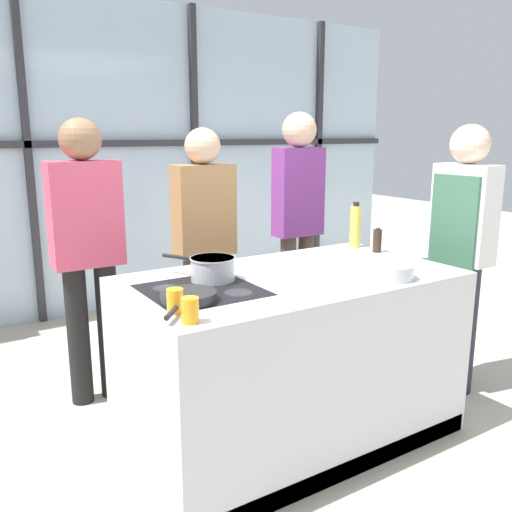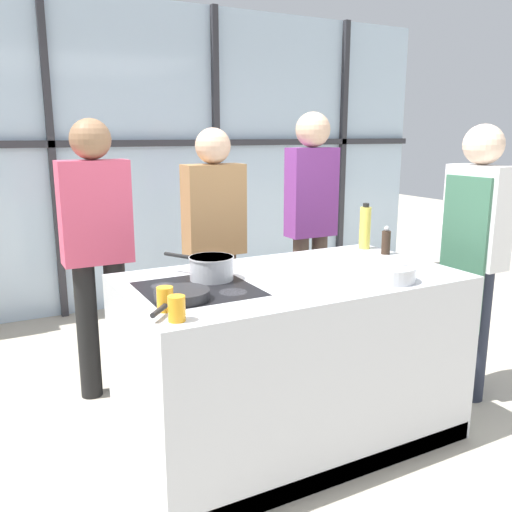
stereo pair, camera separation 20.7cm
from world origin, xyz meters
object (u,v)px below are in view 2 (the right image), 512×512
(white_plate, at_px, (356,269))
(juice_glass_far, at_px, (165,299))
(oil_bottle, at_px, (365,227))
(juice_glass_near, at_px, (177,309))
(spectator_center_left, at_px, (214,235))
(saucepan, at_px, (211,267))
(pepper_grinder, at_px, (386,242))
(spectator_far_left, at_px, (97,241))
(mixing_bowl, at_px, (390,273))
(chef, at_px, (474,244))
(frying_pan, at_px, (181,295))
(spectator_center_right, at_px, (311,213))

(white_plate, xyz_separation_m, juice_glass_far, (-1.12, -0.18, 0.04))
(oil_bottle, distance_m, juice_glass_far, 1.64)
(juice_glass_near, height_order, juice_glass_far, same)
(spectator_center_left, relative_size, saucepan, 4.34)
(juice_glass_near, bearing_deg, pepper_grinder, 19.76)
(spectator_far_left, bearing_deg, mixing_bowl, 131.31)
(spectator_center_left, bearing_deg, saucepan, 65.42)
(spectator_far_left, bearing_deg, pepper_grinder, 151.87)
(chef, bearing_deg, oil_bottle, 46.64)
(spectator_far_left, xyz_separation_m, frying_pan, (0.12, -1.12, -0.05))
(spectator_center_right, bearing_deg, white_plate, 68.76)
(frying_pan, bearing_deg, juice_glass_far, -134.96)
(juice_glass_near, relative_size, juice_glass_far, 1.00)
(oil_bottle, xyz_separation_m, juice_glass_far, (-1.52, -0.60, -0.09))
(saucepan, relative_size, juice_glass_far, 3.76)
(spectator_center_right, bearing_deg, oil_bottle, 88.74)
(saucepan, xyz_separation_m, juice_glass_near, (-0.36, -0.51, -0.01))
(spectator_center_right, height_order, white_plate, spectator_center_right)
(spectator_far_left, distance_m, spectator_center_left, 0.77)
(juice_glass_far, bearing_deg, spectator_center_right, 38.83)
(mixing_bowl, xyz_separation_m, pepper_grinder, (0.39, 0.48, 0.04))
(spectator_center_right, relative_size, pepper_grinder, 10.25)
(chef, xyz_separation_m, spectator_far_left, (-2.01, 1.08, 0.01))
(frying_pan, xyz_separation_m, white_plate, (1.01, 0.07, -0.02))
(chef, distance_m, mixing_bowl, 0.89)
(oil_bottle, bearing_deg, white_plate, -133.30)
(spectator_center_left, xyz_separation_m, frying_pan, (-0.65, -1.12, -0.02))
(pepper_grinder, bearing_deg, juice_glass_near, -160.24)
(spectator_far_left, distance_m, mixing_bowl, 1.74)
(saucepan, bearing_deg, spectator_far_left, 113.55)
(juice_glass_near, bearing_deg, mixing_bowl, 3.29)
(frying_pan, xyz_separation_m, mixing_bowl, (1.03, -0.19, 0.02))
(chef, height_order, white_plate, chef)
(chef, height_order, spectator_center_left, chef)
(oil_bottle, relative_size, juice_glass_near, 2.84)
(spectator_center_right, height_order, saucepan, spectator_center_right)
(pepper_grinder, height_order, juice_glass_near, pepper_grinder)
(frying_pan, bearing_deg, spectator_far_left, 96.33)
(mixing_bowl, relative_size, pepper_grinder, 1.43)
(spectator_far_left, xyz_separation_m, oil_bottle, (1.53, -0.64, 0.06))
(mixing_bowl, bearing_deg, spectator_center_left, 106.05)
(frying_pan, distance_m, white_plate, 1.01)
(spectator_center_right, distance_m, white_plate, 1.14)
(chef, height_order, oil_bottle, chef)
(chef, relative_size, spectator_center_right, 0.95)
(mixing_bowl, relative_size, juice_glass_near, 2.43)
(pepper_grinder, bearing_deg, frying_pan, -168.12)
(spectator_far_left, relative_size, saucepan, 4.48)
(mixing_bowl, xyz_separation_m, juice_glass_near, (-1.14, -0.07, 0.01))
(chef, relative_size, spectator_far_left, 0.98)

